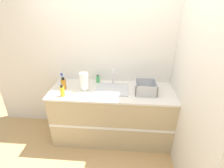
# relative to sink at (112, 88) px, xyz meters

# --- Properties ---
(ground_plane) EXTENTS (12.00, 12.00, 0.00)m
(ground_plane) POSITION_rel_sink_xyz_m (0.01, -0.35, -0.93)
(ground_plane) COLOR tan
(wall_back) EXTENTS (4.28, 0.06, 2.60)m
(wall_back) POSITION_rel_sink_xyz_m (0.01, 0.35, 0.37)
(wall_back) COLOR silver
(wall_back) RESTS_ON ground_plane
(wall_right) EXTENTS (0.06, 2.67, 2.60)m
(wall_right) POSITION_rel_sink_xyz_m (0.97, -0.01, 0.37)
(wall_right) COLOR silver
(wall_right) RESTS_ON ground_plane
(counter_cabinet) EXTENTS (1.90, 0.70, 0.91)m
(counter_cabinet) POSITION_rel_sink_xyz_m (0.01, -0.01, -0.48)
(counter_cabinet) COLOR tan
(counter_cabinet) RESTS_ON ground_plane
(sink) EXTENTS (0.49, 0.38, 0.29)m
(sink) POSITION_rel_sink_xyz_m (0.00, 0.00, 0.00)
(sink) COLOR silver
(sink) RESTS_ON counter_cabinet
(paper_towel_roll) EXTENTS (0.13, 0.13, 0.27)m
(paper_towel_roll) POSITION_rel_sink_xyz_m (-0.42, -0.02, 0.12)
(paper_towel_roll) COLOR #4C4C51
(paper_towel_roll) RESTS_ON counter_cabinet
(dish_rack) EXTENTS (0.31, 0.29, 0.17)m
(dish_rack) POSITION_rel_sink_xyz_m (0.50, -0.05, 0.04)
(dish_rack) COLOR #B7BABF
(dish_rack) RESTS_ON counter_cabinet
(bottle_amber) EXTENTS (0.07, 0.07, 0.19)m
(bottle_amber) POSITION_rel_sink_xyz_m (-0.74, -0.03, 0.06)
(bottle_amber) COLOR #B26B19
(bottle_amber) RESTS_ON counter_cabinet
(bottle_yellow) EXTENTS (0.06, 0.06, 0.17)m
(bottle_yellow) POSITION_rel_sink_xyz_m (-0.69, -0.24, 0.06)
(bottle_yellow) COLOR yellow
(bottle_yellow) RESTS_ON counter_cabinet
(bottle_clear) EXTENTS (0.07, 0.07, 0.17)m
(bottle_clear) POSITION_rel_sink_xyz_m (-0.82, 0.15, 0.06)
(bottle_clear) COLOR silver
(bottle_clear) RESTS_ON counter_cabinet
(soap_dispenser) EXTENTS (0.06, 0.06, 0.14)m
(soap_dispenser) POSITION_rel_sink_xyz_m (-0.25, 0.22, 0.04)
(soap_dispenser) COLOR #4CB266
(soap_dispenser) RESTS_ON counter_cabinet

